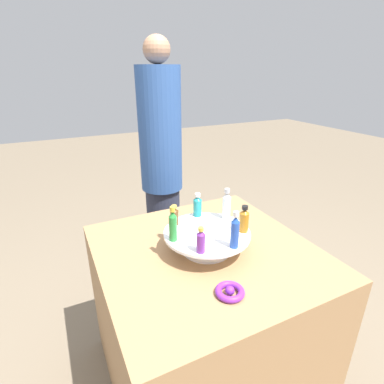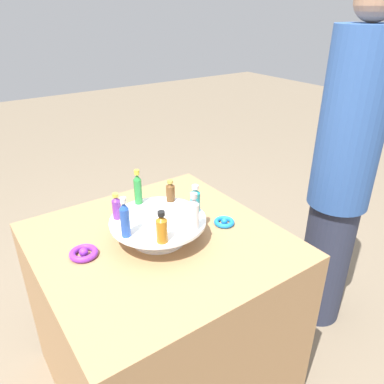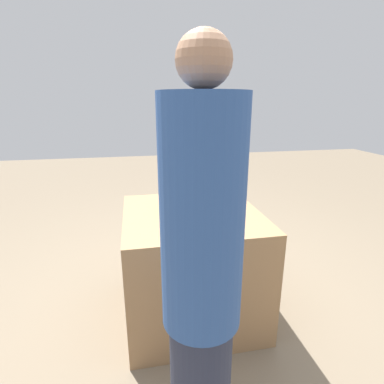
{
  "view_description": "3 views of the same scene",
  "coord_description": "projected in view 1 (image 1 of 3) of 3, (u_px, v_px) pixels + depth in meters",
  "views": [
    {
      "loc": [
        -0.88,
        0.5,
        1.38
      ],
      "look_at": [
        0.19,
        -0.03,
        0.88
      ],
      "focal_mm": 28.0,
      "sensor_mm": 36.0,
      "label": 1
    },
    {
      "loc": [
        -0.54,
        -0.99,
        1.46
      ],
      "look_at": [
        0.13,
        -0.02,
        0.87
      ],
      "focal_mm": 35.0,
      "sensor_mm": 36.0,
      "label": 2
    },
    {
      "loc": [
        1.69,
        -0.33,
        1.38
      ],
      "look_at": [
        0.01,
        -0.0,
        0.85
      ],
      "focal_mm": 28.0,
      "sensor_mm": 36.0,
      "label": 3
    }
  ],
  "objects": [
    {
      "name": "bottle_green",
      "position": [
        173.0,
        225.0,
        1.07
      ],
      "size": [
        0.03,
        0.03,
        0.13
      ],
      "color": "#288438",
      "rests_on": "display_stand"
    },
    {
      "name": "party_table",
      "position": [
        205.0,
        318.0,
        1.33
      ],
      "size": [
        0.83,
        0.83,
        0.71
      ],
      "color": "#9E754C",
      "rests_on": "ground_plane"
    },
    {
      "name": "bottle_purple",
      "position": [
        201.0,
        241.0,
        1.01
      ],
      "size": [
        0.03,
        0.03,
        0.1
      ],
      "color": "#702D93",
      "rests_on": "display_stand"
    },
    {
      "name": "ribbon_bow_blue",
      "position": [
        191.0,
        218.0,
        1.42
      ],
      "size": [
        0.08,
        0.08,
        0.02
      ],
      "color": "blue",
      "rests_on": "party_table"
    },
    {
      "name": "display_stand",
      "position": [
        207.0,
        238.0,
        1.17
      ],
      "size": [
        0.34,
        0.34,
        0.08
      ],
      "color": "white",
      "rests_on": "party_table"
    },
    {
      "name": "bottle_brown",
      "position": [
        174.0,
        216.0,
        1.2
      ],
      "size": [
        0.03,
        0.03,
        0.08
      ],
      "color": "brown",
      "rests_on": "display_stand"
    },
    {
      "name": "person_figure",
      "position": [
        162.0,
        168.0,
        1.93
      ],
      "size": [
        0.26,
        0.26,
        1.56
      ],
      "rotation": [
        0.0,
        0.0,
        2.99
      ],
      "color": "#282D42",
      "rests_on": "ground_plane"
    },
    {
      "name": "bottle_amber",
      "position": [
        244.0,
        220.0,
        1.14
      ],
      "size": [
        0.04,
        0.04,
        0.11
      ],
      "color": "#AD6B19",
      "rests_on": "display_stand"
    },
    {
      "name": "ground_plane",
      "position": [
        204.0,
        374.0,
        1.46
      ],
      "size": [
        12.0,
        12.0,
        0.0
      ],
      "primitive_type": "plane",
      "color": "#756651"
    },
    {
      "name": "ribbon_bow_purple",
      "position": [
        230.0,
        292.0,
        0.95
      ],
      "size": [
        0.1,
        0.1,
        0.03
      ],
      "color": "purple",
      "rests_on": "party_table"
    },
    {
      "name": "bottle_teal",
      "position": [
        197.0,
        206.0,
        1.27
      ],
      "size": [
        0.04,
        0.04,
        0.1
      ],
      "color": "teal",
      "rests_on": "display_stand"
    },
    {
      "name": "bottle_clear",
      "position": [
        227.0,
        205.0,
        1.24
      ],
      "size": [
        0.03,
        0.03,
        0.13
      ],
      "color": "silver",
      "rests_on": "display_stand"
    },
    {
      "name": "bottle_blue",
      "position": [
        235.0,
        231.0,
        1.03
      ],
      "size": [
        0.03,
        0.03,
        0.14
      ],
      "color": "#234CAD",
      "rests_on": "display_stand"
    }
  ]
}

